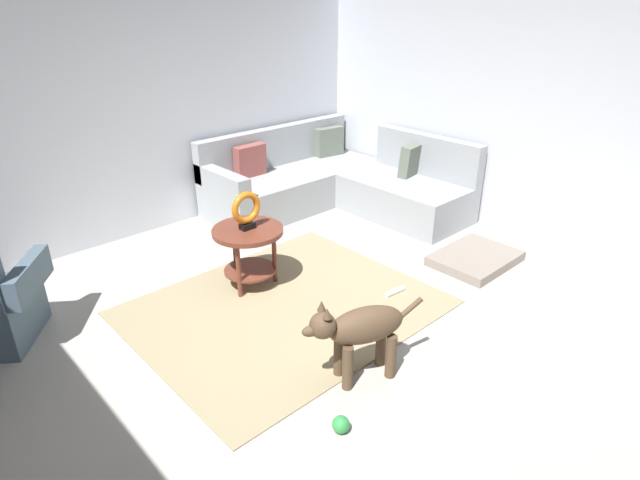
{
  "coord_description": "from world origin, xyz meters",
  "views": [
    {
      "loc": [
        -2.09,
        -2.13,
        2.31
      ],
      "look_at": [
        0.45,
        0.6,
        0.55
      ],
      "focal_mm": 29.23,
      "sensor_mm": 36.0,
      "label": 1
    }
  ],
  "objects_px": {
    "dog": "(360,330)",
    "dog_toy_rope": "(395,291)",
    "side_table": "(248,242)",
    "dog_toy_ball": "(341,425)",
    "torus_sculpture": "(246,210)",
    "sectional_couch": "(334,184)",
    "dog_bed_mat": "(475,258)"
  },
  "relations": [
    {
      "from": "dog_bed_mat",
      "to": "dog_toy_ball",
      "type": "distance_m",
      "value": 2.51
    },
    {
      "from": "torus_sculpture",
      "to": "dog",
      "type": "height_order",
      "value": "torus_sculpture"
    },
    {
      "from": "dog_bed_mat",
      "to": "dog",
      "type": "height_order",
      "value": "dog"
    },
    {
      "from": "side_table",
      "to": "dog_toy_ball",
      "type": "relative_size",
      "value": 5.74
    },
    {
      "from": "torus_sculpture",
      "to": "dog_toy_rope",
      "type": "distance_m",
      "value": 1.43
    },
    {
      "from": "sectional_couch",
      "to": "side_table",
      "type": "bearing_deg",
      "value": -155.66
    },
    {
      "from": "dog_toy_rope",
      "to": "sectional_couch",
      "type": "bearing_deg",
      "value": 60.31
    },
    {
      "from": "torus_sculpture",
      "to": "dog_bed_mat",
      "type": "bearing_deg",
      "value": -31.55
    },
    {
      "from": "dog_bed_mat",
      "to": "dog_toy_rope",
      "type": "xyz_separation_m",
      "value": [
        -1.01,
        0.15,
        -0.02
      ]
    },
    {
      "from": "dog_bed_mat",
      "to": "dog_toy_rope",
      "type": "distance_m",
      "value": 1.02
    },
    {
      "from": "torus_sculpture",
      "to": "dog_toy_ball",
      "type": "height_order",
      "value": "torus_sculpture"
    },
    {
      "from": "sectional_couch",
      "to": "torus_sculpture",
      "type": "relative_size",
      "value": 6.9
    },
    {
      "from": "dog",
      "to": "dog_toy_rope",
      "type": "bearing_deg",
      "value": -41.7
    },
    {
      "from": "dog",
      "to": "dog_toy_ball",
      "type": "relative_size",
      "value": 7.74
    },
    {
      "from": "side_table",
      "to": "torus_sculpture",
      "type": "distance_m",
      "value": 0.29
    },
    {
      "from": "sectional_couch",
      "to": "dog_toy_ball",
      "type": "bearing_deg",
      "value": -133.63
    },
    {
      "from": "dog_toy_rope",
      "to": "side_table",
      "type": "bearing_deg",
      "value": 129.89
    },
    {
      "from": "side_table",
      "to": "dog",
      "type": "relative_size",
      "value": 0.74
    },
    {
      "from": "dog_bed_mat",
      "to": "dog",
      "type": "bearing_deg",
      "value": -169.62
    },
    {
      "from": "dog",
      "to": "dog_toy_ball",
      "type": "bearing_deg",
      "value": 142.59
    },
    {
      "from": "dog_bed_mat",
      "to": "dog",
      "type": "xyz_separation_m",
      "value": [
        -2.01,
        -0.37,
        0.33
      ]
    },
    {
      "from": "dog",
      "to": "dog_toy_ball",
      "type": "distance_m",
      "value": 0.6
    },
    {
      "from": "dog_toy_ball",
      "to": "dog_toy_rope",
      "type": "bearing_deg",
      "value": 28.63
    },
    {
      "from": "side_table",
      "to": "dog_toy_ball",
      "type": "height_order",
      "value": "side_table"
    },
    {
      "from": "dog",
      "to": "dog_toy_ball",
      "type": "xyz_separation_m",
      "value": [
        -0.43,
        -0.26,
        -0.33
      ]
    },
    {
      "from": "dog",
      "to": "torus_sculpture",
      "type": "bearing_deg",
      "value": 13.37
    },
    {
      "from": "torus_sculpture",
      "to": "dog_bed_mat",
      "type": "relative_size",
      "value": 0.41
    },
    {
      "from": "side_table",
      "to": "dog_toy_ball",
      "type": "xyz_separation_m",
      "value": [
        -0.62,
        -1.74,
        -0.36
      ]
    },
    {
      "from": "sectional_couch",
      "to": "dog",
      "type": "bearing_deg",
      "value": -131.25
    },
    {
      "from": "sectional_couch",
      "to": "dog",
      "type": "distance_m",
      "value": 3.06
    },
    {
      "from": "sectional_couch",
      "to": "torus_sculpture",
      "type": "distance_m",
      "value": 2.04
    },
    {
      "from": "dog",
      "to": "dog_toy_rope",
      "type": "height_order",
      "value": "dog"
    }
  ]
}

